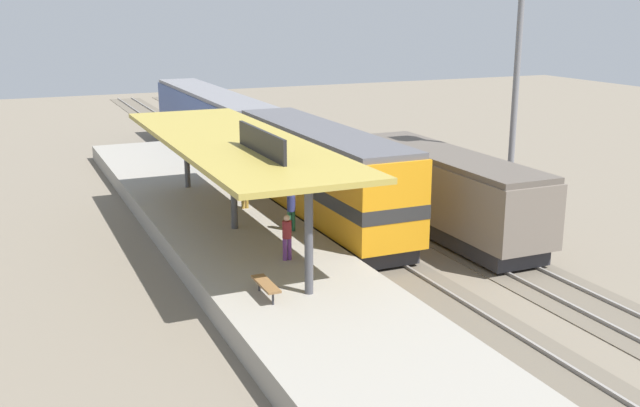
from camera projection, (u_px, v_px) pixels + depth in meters
The scene contains 13 objects.
ground_plane at pixel (374, 230), 34.07m from camera, with size 120.00×120.00×0.00m, color #706656.
track_near at pixel (334, 235), 33.28m from camera, with size 3.20×110.00×0.16m.
track_far at pixel (423, 223), 35.07m from camera, with size 3.20×110.00×0.16m.
platform at pixel (235, 238), 31.39m from camera, with size 6.00×44.00×0.90m, color gray.
station_canopy at pixel (233, 143), 30.26m from camera, with size 5.20×18.00×4.70m.
platform_bench at pixel (266, 284), 23.72m from camera, with size 0.44×1.70×0.50m.
locomotive at pixel (319, 175), 34.13m from camera, with size 2.93×14.43×4.44m.
passenger_carriage_single at pixel (212, 123), 50.08m from camera, with size 2.90×20.00×4.24m.
freight_car at pixel (446, 191), 33.00m from camera, with size 2.80×12.00×3.54m.
light_mast at pixel (519, 42), 32.31m from camera, with size 1.10×1.10×11.70m.
person_waiting at pixel (287, 235), 27.12m from camera, with size 0.34×0.34×1.71m.
person_walking at pixel (291, 208), 30.68m from camera, with size 0.34×0.34×1.71m.
person_boarding at pixel (245, 188), 34.09m from camera, with size 0.34×0.34×1.71m.
Camera 1 is at (-13.37, -28.87, 9.92)m, focal length 41.91 mm.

